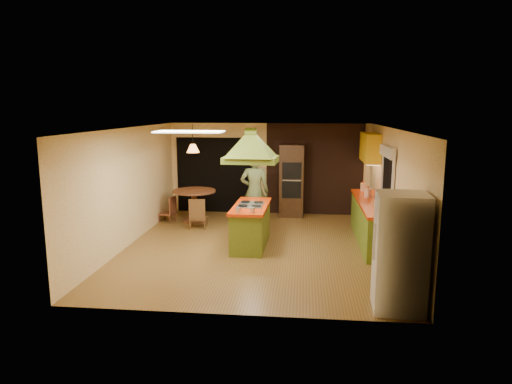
# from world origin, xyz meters

# --- Properties ---
(ground) EXTENTS (6.50, 6.50, 0.00)m
(ground) POSITION_xyz_m (0.00, 0.00, 0.00)
(ground) COLOR olive
(ground) RESTS_ON ground
(room_walls) EXTENTS (5.50, 6.50, 6.50)m
(room_walls) POSITION_xyz_m (0.00, 0.00, 1.25)
(room_walls) COLOR #FFECB6
(room_walls) RESTS_ON ground
(ceiling_plane) EXTENTS (6.50, 6.50, 0.00)m
(ceiling_plane) POSITION_xyz_m (0.00, 0.00, 2.50)
(ceiling_plane) COLOR silver
(ceiling_plane) RESTS_ON room_walls
(brick_panel) EXTENTS (2.64, 0.03, 2.50)m
(brick_panel) POSITION_xyz_m (1.25, 3.23, 1.25)
(brick_panel) COLOR #381E14
(brick_panel) RESTS_ON ground
(nook_opening) EXTENTS (2.20, 0.03, 2.10)m
(nook_opening) POSITION_xyz_m (-1.50, 3.23, 1.05)
(nook_opening) COLOR black
(nook_opening) RESTS_ON ground
(right_counter) EXTENTS (0.62, 3.05, 0.92)m
(right_counter) POSITION_xyz_m (2.45, 0.60, 0.46)
(right_counter) COLOR olive
(right_counter) RESTS_ON ground
(upper_cabinets) EXTENTS (0.34, 1.40, 0.70)m
(upper_cabinets) POSITION_xyz_m (2.57, 2.20, 1.95)
(upper_cabinets) COLOR yellow
(upper_cabinets) RESTS_ON room_walls
(window_right) EXTENTS (0.12, 1.35, 1.06)m
(window_right) POSITION_xyz_m (2.70, 0.40, 1.77)
(window_right) COLOR black
(window_right) RESTS_ON room_walls
(fluor_panel) EXTENTS (1.20, 0.60, 0.03)m
(fluor_panel) POSITION_xyz_m (-1.10, -1.20, 2.48)
(fluor_panel) COLOR white
(fluor_panel) RESTS_ON ceiling_plane
(kitchen_island) EXTENTS (0.75, 1.78, 0.90)m
(kitchen_island) POSITION_xyz_m (-0.14, 0.10, 0.45)
(kitchen_island) COLOR #61711C
(kitchen_island) RESTS_ON ground
(range_hood) EXTENTS (1.14, 0.85, 0.80)m
(range_hood) POSITION_xyz_m (-0.14, 0.10, 2.25)
(range_hood) COLOR #5E721C
(range_hood) RESTS_ON ceiling_plane
(man) EXTENTS (0.70, 0.47, 1.89)m
(man) POSITION_xyz_m (-0.19, 1.33, 0.94)
(man) COLOR #4A552D
(man) RESTS_ON ground
(refrigerator) EXTENTS (0.75, 0.71, 1.73)m
(refrigerator) POSITION_xyz_m (2.35, -2.82, 0.86)
(refrigerator) COLOR white
(refrigerator) RESTS_ON ground
(wall_oven) EXTENTS (0.67, 0.62, 1.95)m
(wall_oven) POSITION_xyz_m (0.64, 2.95, 0.98)
(wall_oven) COLOR #472C17
(wall_oven) RESTS_ON ground
(dining_table) EXTENTS (1.11, 1.11, 0.82)m
(dining_table) POSITION_xyz_m (-1.85, 2.07, 0.58)
(dining_table) COLOR brown
(dining_table) RESTS_ON ground
(chair_left) EXTENTS (0.43, 0.43, 0.66)m
(chair_left) POSITION_xyz_m (-2.55, 1.97, 0.33)
(chair_left) COLOR brown
(chair_left) RESTS_ON ground
(chair_near) EXTENTS (0.45, 0.45, 0.75)m
(chair_near) POSITION_xyz_m (-1.60, 1.42, 0.38)
(chair_near) COLOR brown
(chair_near) RESTS_ON ground
(pendant_lamp) EXTENTS (0.33, 0.33, 0.21)m
(pendant_lamp) POSITION_xyz_m (-1.85, 2.07, 1.90)
(pendant_lamp) COLOR #FF9E3F
(pendant_lamp) RESTS_ON ceiling_plane
(canister_large) EXTENTS (0.17, 0.17, 0.20)m
(canister_large) POSITION_xyz_m (2.40, 1.85, 1.02)
(canister_large) COLOR #FBE6CA
(canister_large) RESTS_ON right_counter
(canister_medium) EXTENTS (0.18, 0.18, 0.21)m
(canister_medium) POSITION_xyz_m (2.40, 1.01, 1.02)
(canister_medium) COLOR beige
(canister_medium) RESTS_ON right_counter
(canister_small) EXTENTS (0.16, 0.16, 0.17)m
(canister_small) POSITION_xyz_m (2.40, 1.13, 1.00)
(canister_small) COLOR beige
(canister_small) RESTS_ON right_counter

